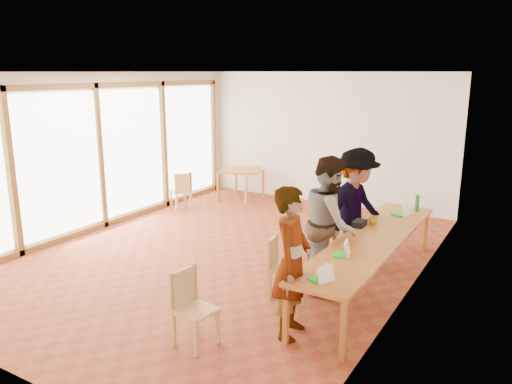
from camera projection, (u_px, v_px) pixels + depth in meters
The scene contains 24 objects.
ground at pixel (228, 254), 8.45m from camera, with size 8.00×8.00×0.00m, color brown.
wall_back at pixel (325, 139), 11.44m from camera, with size 6.00×0.10×3.00m, color silver.
wall_right at pixel (415, 188), 6.61m from camera, with size 0.10×8.00×3.00m, color silver.
window_wall at pixel (99, 152), 9.57m from camera, with size 0.10×8.00×3.00m, color white.
ceiling at pixel (226, 70), 7.74m from camera, with size 6.00×8.00×0.04m, color white.
communal_table at pixel (372, 241), 6.94m from camera, with size 0.80×4.00×0.75m.
side_table at pixel (241, 172), 11.85m from camera, with size 0.90×0.90×0.75m.
chair_near at pixel (189, 299), 5.57m from camera, with size 0.46×0.46×0.46m.
chair_mid at pixel (279, 260), 6.77m from camera, with size 0.46×0.46×0.45m.
chair_far at pixel (339, 214), 8.94m from camera, with size 0.46×0.46×0.45m.
chair_empty at pixel (350, 216), 8.80m from camera, with size 0.39×0.39×0.45m.
chair_spare at pixel (182, 187), 11.02m from camera, with size 0.54×0.54×0.45m.
person_near at pixel (292, 262), 5.67m from camera, with size 0.65×0.43×1.78m, color gray.
person_mid at pixel (330, 223), 6.92m from camera, with size 0.92×0.72×1.90m, color gray.
person_far at pixel (355, 209), 7.69m from camera, with size 1.22×0.70×1.89m, color gray.
laptop_near at pixel (323, 277), 5.50m from camera, with size 0.27×0.28×0.19m.
laptop_mid at pixel (344, 251), 6.27m from camera, with size 0.24×0.26×0.19m.
laptop_far at pixel (403, 212), 8.01m from camera, with size 0.29×0.31×0.22m.
yellow_mug at pixel (374, 220), 7.58m from camera, with size 0.14×0.14×0.11m, color gold.
green_bottle at pixel (417, 203), 8.23m from camera, with size 0.07×0.07×0.28m, color #196A29.
clear_glass at pixel (326, 268), 5.76m from camera, with size 0.07×0.07×0.09m, color silver.
condiment_cup at pixel (320, 275), 5.59m from camera, with size 0.08×0.08×0.06m, color white.
pink_phone at pixel (303, 281), 5.50m from camera, with size 0.05×0.10×0.01m, color #D4406C.
black_pouch at pixel (359, 223), 7.45m from camera, with size 0.16×0.26×0.09m, color black.
Camera 1 is at (4.48, -6.60, 3.01)m, focal length 35.00 mm.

